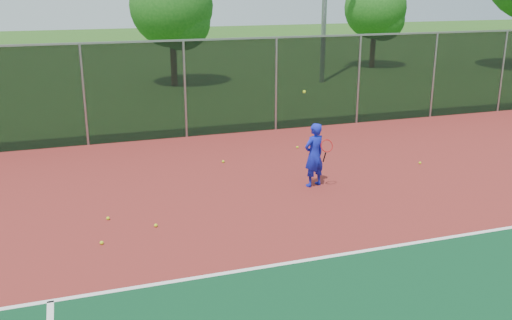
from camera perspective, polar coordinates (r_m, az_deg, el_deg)
The scene contains 11 objects.
court_apron at distance 10.74m, azimuth 21.20°, elevation -9.58°, with size 30.00×20.00×0.02m, color maroon.
fence_back at distance 18.65m, azimuth 2.02°, elevation 7.69°, with size 30.00×0.06×3.03m.
tennis_player at distance 13.48m, azimuth 5.84°, elevation 0.52°, with size 0.65×0.67×2.31m.
practice_ball_1 at distance 12.09m, azimuth -14.58°, elevation -5.66°, with size 0.07×0.07×0.07m, color #C5E21A.
practice_ball_3 at distance 11.55m, azimuth -9.99°, elevation -6.46°, with size 0.07×0.07×0.07m, color #C5E21A.
practice_ball_5 at distance 15.40m, azimuth -3.30°, elevation -0.15°, with size 0.07×0.07×0.07m, color #C5E21A.
practice_ball_6 at distance 16.78m, azimuth 4.16°, elevation 1.29°, with size 0.07×0.07×0.07m, color #C5E21A.
practice_ball_7 at distance 11.03m, azimuth -15.18°, elevation -8.00°, with size 0.07×0.07×0.07m, color #C5E21A.
practice_ball_8 at distance 15.89m, azimuth 16.08°, elevation -0.27°, with size 0.07×0.07×0.07m, color #C5E21A.
tree_back_left at distance 27.30m, azimuth -8.22°, elevation 14.69°, with size 3.83×3.83×5.63m.
tree_back_mid at distance 33.96m, azimuth 12.02°, elevation 14.41°, with size 3.49×3.49×5.12m.
Camera 1 is at (-6.46, -5.23, 4.63)m, focal length 40.00 mm.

